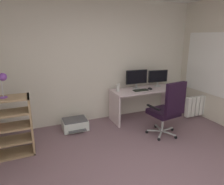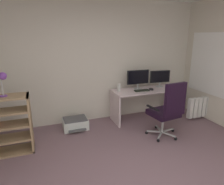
# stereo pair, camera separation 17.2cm
# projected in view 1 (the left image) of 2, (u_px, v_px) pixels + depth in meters

# --- Properties ---
(wall_back) EXTENTS (5.11, 0.10, 2.70)m
(wall_back) POSITION_uv_depth(u_px,v_px,m) (90.00, 62.00, 4.47)
(wall_back) COLOR beige
(wall_back) RESTS_ON ground
(window_pane) EXTENTS (0.01, 1.18, 1.30)m
(window_pane) POSITION_uv_depth(u_px,v_px,m) (208.00, 63.00, 4.62)
(window_pane) COLOR white
(window_frame) EXTENTS (0.02, 1.26, 1.38)m
(window_frame) POSITION_uv_depth(u_px,v_px,m) (208.00, 63.00, 4.62)
(window_frame) COLOR white
(desk) EXTENTS (1.53, 0.60, 0.72)m
(desk) POSITION_uv_depth(u_px,v_px,m) (143.00, 97.00, 4.74)
(desk) COLOR silver
(desk) RESTS_ON ground
(monitor_main) EXTENTS (0.54, 0.18, 0.44)m
(monitor_main) POSITION_uv_depth(u_px,v_px,m) (137.00, 78.00, 4.66)
(monitor_main) COLOR #B2B5B7
(monitor_main) RESTS_ON desk
(monitor_secondary) EXTENTS (0.50, 0.18, 0.40)m
(monitor_secondary) POSITION_uv_depth(u_px,v_px,m) (158.00, 77.00, 4.89)
(monitor_secondary) COLOR #B2B5B7
(monitor_secondary) RESTS_ON desk
(keyboard) EXTENTS (0.34, 0.14, 0.02)m
(keyboard) POSITION_uv_depth(u_px,v_px,m) (141.00, 90.00, 4.56)
(keyboard) COLOR black
(keyboard) RESTS_ON desk
(computer_mouse) EXTENTS (0.07, 0.10, 0.03)m
(computer_mouse) POSITION_uv_depth(u_px,v_px,m) (150.00, 89.00, 4.65)
(computer_mouse) COLOR black
(computer_mouse) RESTS_ON desk
(desktop_speaker) EXTENTS (0.07, 0.07, 0.17)m
(desktop_speaker) POSITION_uv_depth(u_px,v_px,m) (118.00, 88.00, 4.48)
(desktop_speaker) COLOR silver
(desktop_speaker) RESTS_ON desk
(office_chair) EXTENTS (0.63, 0.66, 1.13)m
(office_chair) POSITION_uv_depth(u_px,v_px,m) (168.00, 108.00, 3.82)
(office_chair) COLOR #B7BABC
(office_chair) RESTS_ON ground
(desk_lamp) EXTENTS (0.14, 0.12, 0.39)m
(desk_lamp) POSITION_uv_depth(u_px,v_px,m) (3.00, 79.00, 3.03)
(desk_lamp) COLOR purple
(desk_lamp) RESTS_ON bookshelf
(printer) EXTENTS (0.52, 0.48, 0.23)m
(printer) POSITION_uv_depth(u_px,v_px,m) (75.00, 124.00, 4.26)
(printer) COLOR silver
(printer) RESTS_ON ground
(radiator) EXTENTS (0.83, 0.10, 0.47)m
(radiator) POSITION_uv_depth(u_px,v_px,m) (200.00, 105.00, 4.86)
(radiator) COLOR white
(radiator) RESTS_ON ground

